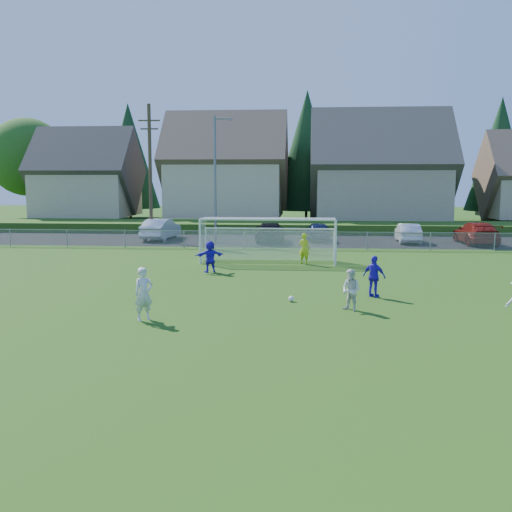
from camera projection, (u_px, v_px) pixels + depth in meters
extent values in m
plane|color=#193D0C|center=(233.00, 339.00, 17.46)|extent=(160.00, 160.00, 0.00)
plane|color=black|center=(278.00, 240.00, 44.62)|extent=(60.00, 60.00, 0.00)
cube|color=#1E420F|center=(283.00, 227.00, 51.97)|extent=(70.00, 6.00, 0.80)
sphere|color=white|center=(291.00, 299.00, 22.71)|extent=(0.22, 0.22, 0.22)
imported|color=silver|center=(144.00, 294.00, 19.67)|extent=(0.76, 0.73, 1.76)
imported|color=silver|center=(351.00, 290.00, 21.11)|extent=(0.91, 0.89, 1.47)
imported|color=#2C15C7|center=(374.00, 276.00, 23.52)|extent=(1.02, 0.87, 1.64)
imported|color=#2C15C7|center=(210.00, 256.00, 29.66)|extent=(1.52, 1.04, 1.58)
imported|color=#CBDE1A|center=(304.00, 249.00, 32.49)|extent=(0.73, 0.62, 1.68)
imported|color=silver|center=(161.00, 229.00, 45.15)|extent=(2.15, 4.95, 1.58)
imported|color=black|center=(270.00, 232.00, 43.48)|extent=(2.11, 4.97, 1.43)
imported|color=#121D41|center=(318.00, 231.00, 44.45)|extent=(2.05, 4.22, 1.39)
imported|color=silver|center=(408.00, 233.00, 43.13)|extent=(1.55, 4.19, 1.37)
imported|color=maroon|center=(476.00, 233.00, 42.05)|extent=(2.29, 5.43, 1.57)
cylinder|color=white|center=(200.00, 242.00, 32.42)|extent=(0.12, 0.12, 2.44)
cylinder|color=white|center=(336.00, 243.00, 31.80)|extent=(0.12, 0.12, 2.44)
cylinder|color=white|center=(267.00, 220.00, 31.95)|extent=(7.30, 0.12, 0.12)
cylinder|color=white|center=(206.00, 244.00, 34.24)|extent=(0.08, 0.08, 1.80)
cylinder|color=white|center=(334.00, 245.00, 33.62)|extent=(0.08, 0.08, 1.80)
cylinder|color=white|center=(269.00, 229.00, 33.81)|extent=(7.30, 0.08, 0.08)
cube|color=silver|center=(269.00, 244.00, 33.93)|extent=(7.30, 0.02, 1.80)
cube|color=silver|center=(203.00, 240.00, 33.31)|extent=(0.02, 1.80, 2.44)
cube|color=silver|center=(335.00, 241.00, 32.69)|extent=(0.02, 1.80, 2.44)
cube|color=silver|center=(268.00, 218.00, 32.84)|extent=(7.30, 1.80, 0.02)
cube|color=gray|center=(274.00, 231.00, 39.03)|extent=(52.00, 0.03, 0.03)
cube|color=gray|center=(274.00, 240.00, 39.11)|extent=(52.00, 0.02, 1.14)
cylinder|color=gray|center=(274.00, 240.00, 39.11)|extent=(0.06, 0.06, 1.20)
cylinder|color=slate|center=(215.00, 180.00, 42.93)|extent=(0.18, 0.18, 9.00)
cylinder|color=slate|center=(222.00, 119.00, 42.32)|extent=(1.20, 0.12, 0.12)
cube|color=slate|center=(230.00, 119.00, 42.27)|extent=(0.36, 0.18, 0.12)
cylinder|color=#473321|center=(150.00, 173.00, 44.27)|extent=(0.26, 0.26, 10.00)
cube|color=#473321|center=(149.00, 121.00, 43.77)|extent=(1.60, 0.10, 0.10)
cube|color=#473321|center=(149.00, 129.00, 43.85)|extent=(1.30, 0.10, 0.10)
cube|color=tan|center=(87.00, 193.00, 60.24)|extent=(9.00, 8.00, 4.50)
pyramid|color=#423D38|center=(85.00, 126.00, 59.36)|extent=(9.90, 8.80, 4.41)
cube|color=#C6B58E|center=(226.00, 188.00, 59.97)|extent=(11.00, 9.00, 5.50)
pyramid|color=brown|center=(226.00, 110.00, 58.96)|extent=(12.10, 9.90, 4.96)
cube|color=tan|center=(379.00, 192.00, 57.74)|extent=(12.00, 10.00, 5.00)
pyramid|color=#4C473F|center=(381.00, 107.00, 56.69)|extent=(13.20, 11.00, 5.52)
cylinder|color=#382616|center=(30.00, 202.00, 65.01)|extent=(0.36, 0.36, 3.96)
sphere|color=#2B5B19|center=(27.00, 157.00, 64.37)|extent=(8.36, 8.36, 8.36)
cylinder|color=#382616|center=(131.00, 213.00, 68.29)|extent=(0.30, 0.30, 1.20)
cone|color=#143819|center=(129.00, 156.00, 67.44)|extent=(6.76, 6.76, 11.70)
cylinder|color=#382616|center=(219.00, 213.00, 68.43)|extent=(0.30, 0.30, 1.20)
cone|color=#143819|center=(218.00, 160.00, 67.64)|extent=(6.24, 6.24, 10.80)
cylinder|color=#382616|center=(306.00, 215.00, 64.62)|extent=(0.30, 0.30, 1.20)
cone|color=#143819|center=(307.00, 150.00, 63.71)|extent=(7.28, 7.28, 12.60)
cylinder|color=#382616|center=(398.00, 202.00, 65.56)|extent=(0.36, 0.36, 3.96)
sphere|color=#2B5B19|center=(399.00, 157.00, 64.92)|extent=(8.36, 8.36, 8.36)
cylinder|color=#382616|center=(497.00, 216.00, 62.92)|extent=(0.30, 0.30, 1.20)
cone|color=#143819|center=(500.00, 154.00, 62.07)|extent=(6.76, 6.76, 11.70)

